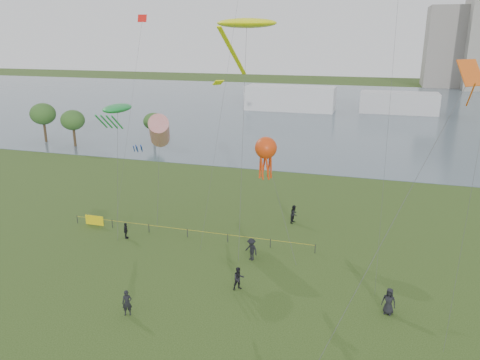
# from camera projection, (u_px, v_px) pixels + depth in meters

# --- Properties ---
(ground_plane) EXTENTS (400.00, 400.00, 0.00)m
(ground_plane) POSITION_uv_depth(u_px,v_px,m) (192.00, 357.00, 27.72)
(ground_plane) COLOR #243B12
(lake) EXTENTS (400.00, 120.00, 0.08)m
(lake) POSITION_uv_depth(u_px,v_px,m) (340.00, 109.00, 119.26)
(lake) COLOR slate
(lake) RESTS_ON ground_plane
(building_low) EXTENTS (16.00, 18.00, 28.00)m
(building_low) POSITION_uv_depth(u_px,v_px,m) (449.00, 47.00, 168.67)
(building_low) COLOR gray
(building_low) RESTS_ON ground_plane
(pavilion_left) EXTENTS (22.00, 8.00, 6.00)m
(pavilion_left) POSITION_uv_depth(u_px,v_px,m) (290.00, 98.00, 117.04)
(pavilion_left) COLOR silver
(pavilion_left) RESTS_ON ground_plane
(pavilion_right) EXTENTS (18.00, 7.00, 5.00)m
(pavilion_right) POSITION_uv_depth(u_px,v_px,m) (399.00, 103.00, 112.89)
(pavilion_right) COLOR silver
(pavilion_right) RESTS_ON ground_plane
(trees) EXTENTS (23.00, 9.51, 6.86)m
(trees) POSITION_uv_depth(u_px,v_px,m) (77.00, 118.00, 80.39)
(trees) COLOR #382A19
(trees) RESTS_ON ground_plane
(fence) EXTENTS (24.07, 0.07, 1.05)m
(fence) POSITION_uv_depth(u_px,v_px,m) (129.00, 224.00, 45.57)
(fence) COLOR black
(fence) RESTS_ON ground_plane
(spectator_a) EXTENTS (1.11, 1.08, 1.80)m
(spectator_a) POSITION_uv_depth(u_px,v_px,m) (239.00, 279.00, 34.78)
(spectator_a) COLOR black
(spectator_a) RESTS_ON ground_plane
(spectator_b) EXTENTS (1.45, 1.25, 1.95)m
(spectator_b) POSITION_uv_depth(u_px,v_px,m) (251.00, 249.00, 39.36)
(spectator_b) COLOR black
(spectator_b) RESTS_ON ground_plane
(spectator_c) EXTENTS (0.60, 0.97, 1.55)m
(spectator_c) POSITION_uv_depth(u_px,v_px,m) (126.00, 231.00, 43.60)
(spectator_c) COLOR black
(spectator_c) RESTS_ON ground_plane
(spectator_d) EXTENTS (1.05, 0.81, 1.90)m
(spectator_d) POSITION_uv_depth(u_px,v_px,m) (389.00, 301.00, 31.74)
(spectator_d) COLOR black
(spectator_d) RESTS_ON ground_plane
(spectator_f) EXTENTS (0.78, 0.66, 1.82)m
(spectator_f) POSITION_uv_depth(u_px,v_px,m) (127.00, 303.00, 31.61)
(spectator_f) COLOR black
(spectator_f) RESTS_ON ground_plane
(spectator_g) EXTENTS (0.91, 1.05, 1.86)m
(spectator_g) POSITION_uv_depth(u_px,v_px,m) (294.00, 214.00, 47.21)
(spectator_g) COLOR black
(spectator_g) RESTS_ON ground_plane
(kite_stingray) EXTENTS (5.53, 10.20, 19.68)m
(kite_stingray) POSITION_uv_depth(u_px,v_px,m) (246.00, 24.00, 41.76)
(kite_stingray) COLOR #3F3F42
(kite_windsock) EXTENTS (4.35, 5.46, 11.17)m
(kite_windsock) POSITION_uv_depth(u_px,v_px,m) (159.00, 131.00, 45.99)
(kite_windsock) COLOR #3F3F42
(kite_creature) EXTENTS (2.23, 5.55, 12.08)m
(kite_creature) POSITION_uv_depth(u_px,v_px,m) (117.00, 109.00, 43.47)
(kite_creature) COLOR #3F3F42
(kite_octopus) EXTENTS (5.13, 6.76, 9.41)m
(kite_octopus) POSITION_uv_depth(u_px,v_px,m) (266.00, 149.00, 42.62)
(kite_octopus) COLOR #3F3F42
(kite_delta) EXTENTS (8.34, 9.67, 17.07)m
(kite_delta) POSITION_uv_depth(u_px,v_px,m) (463.00, 90.00, 23.55)
(kite_delta) COLOR #3F3F42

